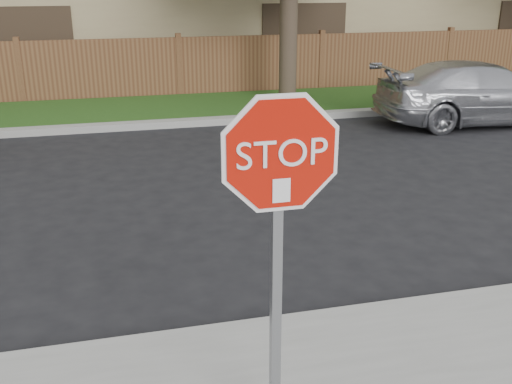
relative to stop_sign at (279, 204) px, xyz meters
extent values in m
plane|color=black|center=(0.97, 1.48, -1.83)|extent=(90.00, 90.00, 0.00)
cube|color=gray|center=(0.97, 9.63, -1.75)|extent=(70.00, 0.30, 0.15)
cube|color=#1E4714|center=(0.97, 11.28, -1.77)|extent=(70.00, 3.00, 0.12)
cube|color=#53311D|center=(0.97, 12.88, -1.03)|extent=(70.00, 0.12, 1.60)
cylinder|color=#382B21|center=(3.47, 11.18, 0.13)|extent=(0.44, 0.44, 3.92)
cube|color=gray|center=(0.00, 0.05, -0.58)|extent=(0.07, 0.06, 2.30)
cylinder|color=white|center=(0.00, -0.02, 0.32)|extent=(1.01, 0.02, 1.01)
cylinder|color=#B41206|center=(0.00, -0.03, 0.32)|extent=(0.93, 0.02, 0.93)
cube|color=white|center=(0.00, -0.05, 0.10)|extent=(0.11, 0.00, 0.15)
imported|color=#B4B5BC|center=(7.07, 8.35, -1.15)|extent=(4.75, 2.07, 1.36)
camera|label=1|loc=(-0.96, -3.26, 1.31)|focal=42.00mm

